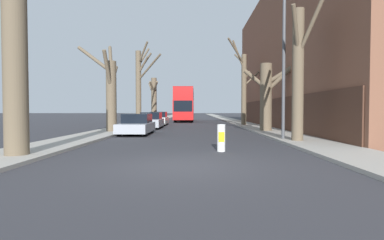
{
  "coord_description": "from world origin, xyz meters",
  "views": [
    {
      "loc": [
        0.37,
        -8.23,
        1.55
      ],
      "look_at": [
        -0.01,
        27.68,
        0.37
      ],
      "focal_mm": 28.0,
      "sensor_mm": 36.0,
      "label": 1
    }
  ],
  "objects_px": {
    "parked_car_2": "(159,119)",
    "lamp_post": "(282,44)",
    "street_tree_left_1": "(110,89)",
    "parked_car_1": "(151,121)",
    "parked_car_0": "(137,125)",
    "street_tree_left_2": "(140,83)",
    "traffic_bollard": "(221,138)",
    "street_tree_right_0": "(299,70)",
    "street_tree_right_2": "(244,85)",
    "street_tree_left_3": "(154,98)",
    "double_decker_bus": "(185,103)",
    "street_tree_right_1": "(268,94)",
    "street_tree_left_0": "(13,48)"
  },
  "relations": [
    {
      "from": "parked_car_2",
      "to": "lamp_post",
      "type": "height_order",
      "value": "lamp_post"
    },
    {
      "from": "street_tree_left_1",
      "to": "parked_car_1",
      "type": "xyz_separation_m",
      "value": [
        2.12,
        4.73,
        -2.35
      ]
    },
    {
      "from": "street_tree_left_1",
      "to": "parked_car_0",
      "type": "bearing_deg",
      "value": -35.37
    },
    {
      "from": "parked_car_2",
      "to": "street_tree_left_2",
      "type": "bearing_deg",
      "value": -147.86
    },
    {
      "from": "parked_car_1",
      "to": "traffic_bollard",
      "type": "xyz_separation_m",
      "value": [
        4.7,
        -14.07,
        -0.14
      ]
    },
    {
      "from": "parked_car_2",
      "to": "street_tree_right_0",
      "type": "bearing_deg",
      "value": -62.19
    },
    {
      "from": "street_tree_right_2",
      "to": "parked_car_1",
      "type": "xyz_separation_m",
      "value": [
        -8.55,
        -4.49,
        -3.4
      ]
    },
    {
      "from": "parked_car_1",
      "to": "traffic_bollard",
      "type": "distance_m",
      "value": 14.84
    },
    {
      "from": "street_tree_left_3",
      "to": "parked_car_2",
      "type": "bearing_deg",
      "value": -79.36
    },
    {
      "from": "parked_car_1",
      "to": "street_tree_right_2",
      "type": "bearing_deg",
      "value": 27.73
    },
    {
      "from": "street_tree_left_1",
      "to": "street_tree_right_0",
      "type": "bearing_deg",
      "value": -30.8
    },
    {
      "from": "street_tree_right_2",
      "to": "parked_car_0",
      "type": "xyz_separation_m",
      "value": [
        -8.55,
        -10.73,
        -3.43
      ]
    },
    {
      "from": "parked_car_1",
      "to": "lamp_post",
      "type": "xyz_separation_m",
      "value": [
        8.05,
        -10.22,
        4.19
      ]
    },
    {
      "from": "double_decker_bus",
      "to": "street_tree_left_1",
      "type": "bearing_deg",
      "value": -101.77
    },
    {
      "from": "street_tree_left_3",
      "to": "lamp_post",
      "type": "bearing_deg",
      "value": -68.48
    },
    {
      "from": "street_tree_left_1",
      "to": "street_tree_right_2",
      "type": "height_order",
      "value": "street_tree_right_2"
    },
    {
      "from": "street_tree_left_1",
      "to": "street_tree_left_3",
      "type": "bearing_deg",
      "value": 89.08
    },
    {
      "from": "parked_car_1",
      "to": "parked_car_2",
      "type": "distance_m",
      "value": 5.15
    },
    {
      "from": "parked_car_2",
      "to": "parked_car_1",
      "type": "bearing_deg",
      "value": -90.0
    },
    {
      "from": "street_tree_right_1",
      "to": "street_tree_left_2",
      "type": "bearing_deg",
      "value": 142.21
    },
    {
      "from": "parked_car_1",
      "to": "traffic_bollard",
      "type": "relative_size",
      "value": 4.01
    },
    {
      "from": "street_tree_right_0",
      "to": "street_tree_right_1",
      "type": "relative_size",
      "value": 1.27
    },
    {
      "from": "street_tree_left_2",
      "to": "traffic_bollard",
      "type": "xyz_separation_m",
      "value": [
        6.41,
        -18.14,
        -3.66
      ]
    },
    {
      "from": "street_tree_left_2",
      "to": "traffic_bollard",
      "type": "relative_size",
      "value": 8.0
    },
    {
      "from": "street_tree_left_2",
      "to": "parked_car_2",
      "type": "xyz_separation_m",
      "value": [
        1.71,
        1.08,
        -3.51
      ]
    },
    {
      "from": "street_tree_left_3",
      "to": "parked_car_0",
      "type": "bearing_deg",
      "value": -85.08
    },
    {
      "from": "street_tree_left_1",
      "to": "parked_car_0",
      "type": "height_order",
      "value": "street_tree_left_1"
    },
    {
      "from": "street_tree_right_1",
      "to": "street_tree_right_2",
      "type": "xyz_separation_m",
      "value": [
        -0.31,
        8.62,
        1.35
      ]
    },
    {
      "from": "street_tree_left_1",
      "to": "street_tree_right_0",
      "type": "height_order",
      "value": "street_tree_right_0"
    },
    {
      "from": "street_tree_left_2",
      "to": "street_tree_left_3",
      "type": "height_order",
      "value": "street_tree_left_2"
    },
    {
      "from": "street_tree_left_0",
      "to": "parked_car_2",
      "type": "relative_size",
      "value": 1.93
    },
    {
      "from": "double_decker_bus",
      "to": "parked_car_2",
      "type": "relative_size",
      "value": 2.82
    },
    {
      "from": "parked_car_1",
      "to": "traffic_bollard",
      "type": "height_order",
      "value": "parked_car_1"
    },
    {
      "from": "lamp_post",
      "to": "traffic_bollard",
      "type": "distance_m",
      "value": 6.69
    },
    {
      "from": "street_tree_left_2",
      "to": "parked_car_0",
      "type": "xyz_separation_m",
      "value": [
        1.71,
        -10.31,
        -3.55
      ]
    },
    {
      "from": "street_tree_right_1",
      "to": "double_decker_bus",
      "type": "relative_size",
      "value": 0.47
    },
    {
      "from": "street_tree_left_1",
      "to": "street_tree_right_1",
      "type": "xyz_separation_m",
      "value": [
        10.98,
        0.6,
        -0.29
      ]
    },
    {
      "from": "street_tree_left_0",
      "to": "parked_car_1",
      "type": "bearing_deg",
      "value": 82.32
    },
    {
      "from": "street_tree_right_0",
      "to": "street_tree_right_2",
      "type": "distance_m",
      "value": 15.61
    },
    {
      "from": "street_tree_left_0",
      "to": "street_tree_right_2",
      "type": "distance_m",
      "value": 22.82
    },
    {
      "from": "street_tree_left_3",
      "to": "street_tree_right_2",
      "type": "distance_m",
      "value": 14.64
    },
    {
      "from": "street_tree_right_0",
      "to": "parked_car_1",
      "type": "height_order",
      "value": "street_tree_right_0"
    },
    {
      "from": "street_tree_left_3",
      "to": "parked_car_2",
      "type": "distance_m",
      "value": 10.11
    },
    {
      "from": "street_tree_left_0",
      "to": "street_tree_right_0",
      "type": "relative_size",
      "value": 1.15
    },
    {
      "from": "parked_car_1",
      "to": "parked_car_2",
      "type": "relative_size",
      "value": 1.02
    },
    {
      "from": "street_tree_left_0",
      "to": "street_tree_right_0",
      "type": "distance_m",
      "value": 11.62
    },
    {
      "from": "street_tree_left_1",
      "to": "street_tree_left_2",
      "type": "relative_size",
      "value": 0.8
    },
    {
      "from": "street_tree_left_2",
      "to": "traffic_bollard",
      "type": "distance_m",
      "value": 19.59
    },
    {
      "from": "double_decker_bus",
      "to": "lamp_post",
      "type": "relative_size",
      "value": 1.29
    },
    {
      "from": "street_tree_left_2",
      "to": "lamp_post",
      "type": "xyz_separation_m",
      "value": [
        9.76,
        -14.29,
        0.67
      ]
    }
  ]
}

